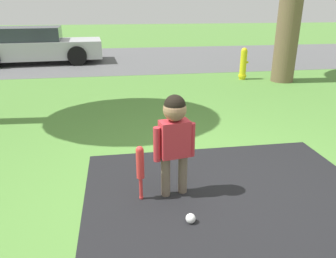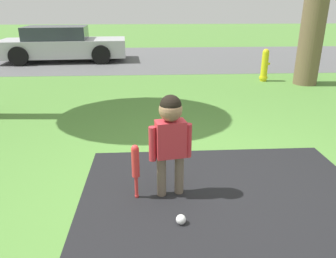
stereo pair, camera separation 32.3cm
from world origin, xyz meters
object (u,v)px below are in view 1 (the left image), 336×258
child (175,132)px  sports_ball (191,218)px  parked_car (35,46)px  fire_hydrant (243,64)px  baseball_bat (140,166)px

child → sports_ball: child is taller
sports_ball → child: bearing=96.9°
child → parked_car: (-3.07, 8.57, -0.13)m
fire_hydrant → parked_car: (-5.76, 3.46, 0.16)m
child → sports_ball: size_ratio=11.61×
child → sports_ball: 0.81m
parked_car → fire_hydrant: bearing=-35.0°
baseball_bat → fire_hydrant: size_ratio=0.72×
child → baseball_bat: child is taller
child → baseball_bat: bearing=178.1°
fire_hydrant → parked_car: parked_car is taller
fire_hydrant → sports_ball: bearing=-115.2°
child → parked_car: 9.10m
fire_hydrant → parked_car: bearing=149.0°
baseball_bat → parked_car: size_ratio=0.14×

